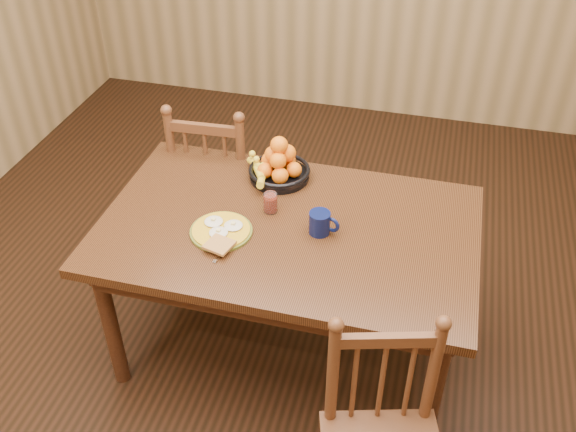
% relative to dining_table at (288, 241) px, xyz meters
% --- Properties ---
extents(room, '(4.52, 5.02, 2.72)m').
position_rel_dining_table_xyz_m(room, '(0.00, 0.00, 0.68)').
color(room, black).
rests_on(room, ground).
extents(dining_table, '(1.60, 1.00, 0.75)m').
position_rel_dining_table_xyz_m(dining_table, '(0.00, 0.00, 0.00)').
color(dining_table, black).
rests_on(dining_table, ground).
extents(chair_far, '(0.46, 0.45, 0.97)m').
position_rel_dining_table_xyz_m(chair_far, '(-0.55, 0.60, -0.19)').
color(chair_far, '#4C2C16').
rests_on(chair_far, ground).
extents(breakfast_plate, '(0.26, 0.30, 0.04)m').
position_rel_dining_table_xyz_m(breakfast_plate, '(-0.26, -0.12, 0.10)').
color(breakfast_plate, '#59601E').
rests_on(breakfast_plate, dining_table).
extents(fork, '(0.05, 0.18, 0.00)m').
position_rel_dining_table_xyz_m(fork, '(-0.20, -0.21, 0.09)').
color(fork, silver).
rests_on(fork, dining_table).
extents(spoon, '(0.05, 0.16, 0.01)m').
position_rel_dining_table_xyz_m(spoon, '(-0.30, -0.04, 0.09)').
color(spoon, silver).
rests_on(spoon, dining_table).
extents(coffee_mug, '(0.13, 0.09, 0.10)m').
position_rel_dining_table_xyz_m(coffee_mug, '(0.14, -0.01, 0.14)').
color(coffee_mug, '#0A1138').
rests_on(coffee_mug, dining_table).
extents(juice_glass, '(0.06, 0.06, 0.09)m').
position_rel_dining_table_xyz_m(juice_glass, '(-0.10, 0.08, 0.13)').
color(juice_glass, silver).
rests_on(juice_glass, dining_table).
extents(fruit_bowl, '(0.32, 0.32, 0.22)m').
position_rel_dining_table_xyz_m(fruit_bowl, '(-0.14, 0.34, 0.15)').
color(fruit_bowl, black).
rests_on(fruit_bowl, dining_table).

